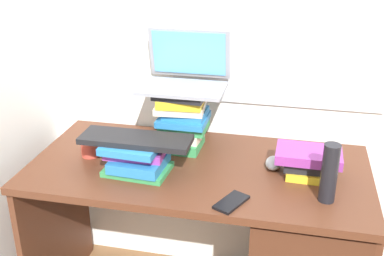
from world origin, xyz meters
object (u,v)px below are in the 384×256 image
object	(u,v)px
laptop	(185,73)
computer_mouse	(273,163)
book_stack_tall	(182,118)
cell_phone	(231,202)
desk	(277,251)
book_stack_keyboard_riser	(136,157)
keyboard	(136,139)
mug	(90,146)
book_stack_side	(308,161)
water_bottle	(329,173)

from	to	relation	value
laptop	computer_mouse	world-z (taller)	laptop
book_stack_tall	cell_phone	distance (m)	0.50
desk	book_stack_keyboard_riser	world-z (taller)	book_stack_keyboard_riser
cell_phone	keyboard	bearing A→B (deg)	-176.04
mug	cell_phone	xyz separation A→B (m)	(0.61, -0.23, -0.04)
computer_mouse	cell_phone	world-z (taller)	computer_mouse
mug	desk	bearing A→B (deg)	-1.01
book_stack_tall	laptop	distance (m)	0.19
keyboard	computer_mouse	bearing A→B (deg)	15.37
book_stack_side	mug	distance (m)	0.86
book_stack_tall	keyboard	distance (m)	0.27
laptop	cell_phone	size ratio (longest dim) A/B	2.53
book_stack_side	keyboard	bearing A→B (deg)	-170.60
desk	mug	bearing A→B (deg)	178.99
computer_mouse	book_stack_keyboard_riser	bearing A→B (deg)	-163.93
book_stack_side	laptop	size ratio (longest dim) A/B	0.70
water_bottle	laptop	bearing A→B (deg)	148.45
book_stack_tall	book_stack_keyboard_riser	size ratio (longest dim) A/B	1.01
laptop	cell_phone	distance (m)	0.60
keyboard	computer_mouse	world-z (taller)	keyboard
laptop	keyboard	xyz separation A→B (m)	(-0.12, -0.29, -0.18)
book_stack_side	desk	bearing A→B (deg)	-154.93
book_stack_keyboard_riser	book_stack_side	distance (m)	0.65
book_stack_tall	laptop	bearing A→B (deg)	87.68
book_stack_side	computer_mouse	distance (m)	0.14
laptop	mug	bearing A→B (deg)	-148.31
water_bottle	cell_phone	world-z (taller)	water_bottle
keyboard	cell_phone	bearing A→B (deg)	-21.78
laptop	water_bottle	size ratio (longest dim) A/B	1.62
book_stack_keyboard_riser	keyboard	xyz separation A→B (m)	(-0.00, 0.01, 0.07)
book_stack_keyboard_riser	mug	bearing A→B (deg)	159.16
book_stack_side	laptop	bearing A→B (deg)	159.96
book_stack_keyboard_riser	mug	xyz separation A→B (m)	(-0.23, 0.09, -0.01)
desk	mug	xyz separation A→B (m)	(-0.78, 0.01, 0.38)
book_stack_keyboard_riser	computer_mouse	xyz separation A→B (m)	(0.51, 0.15, -0.04)
cell_phone	water_bottle	bearing A→B (deg)	41.84
book_stack_keyboard_riser	book_stack_side	bearing A→B (deg)	9.93
desk	book_stack_keyboard_riser	distance (m)	0.69
mug	water_bottle	distance (m)	0.94
keyboard	cell_phone	distance (m)	0.44
desk	book_stack_tall	bearing A→B (deg)	157.97
desk	computer_mouse	distance (m)	0.37
book_stack_tall	laptop	world-z (taller)	laptop
desk	book_stack_keyboard_riser	bearing A→B (deg)	-172.56
mug	book_stack_side	bearing A→B (deg)	1.70
book_stack_tall	mug	xyz separation A→B (m)	(-0.34, -0.16, -0.09)
water_bottle	cell_phone	distance (m)	0.34
book_stack_tall	computer_mouse	world-z (taller)	book_stack_tall
laptop	keyboard	bearing A→B (deg)	-112.45
cell_phone	mug	bearing A→B (deg)	-175.26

